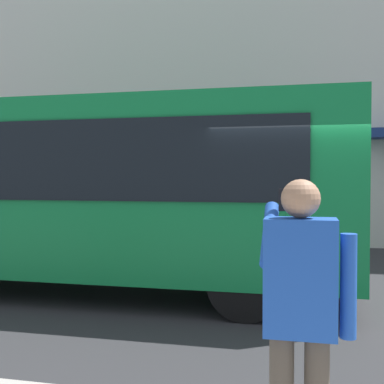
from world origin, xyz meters
name	(u,v)px	position (x,y,z in m)	size (l,w,h in m)	color
ground_plane	(307,307)	(0.00, 0.00, 0.00)	(60.00, 60.00, 0.00)	#2B2B2D
building_facade_far	(307,30)	(-0.02, -6.80, 5.99)	(28.00, 1.55, 12.00)	beige
red_bus	(71,189)	(3.81, -0.21, 1.68)	(9.05, 2.54, 3.08)	#0F7238
pedestrian_photographer	(301,304)	(0.09, 4.32, 1.14)	(0.53, 0.52, 1.70)	#4C4238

